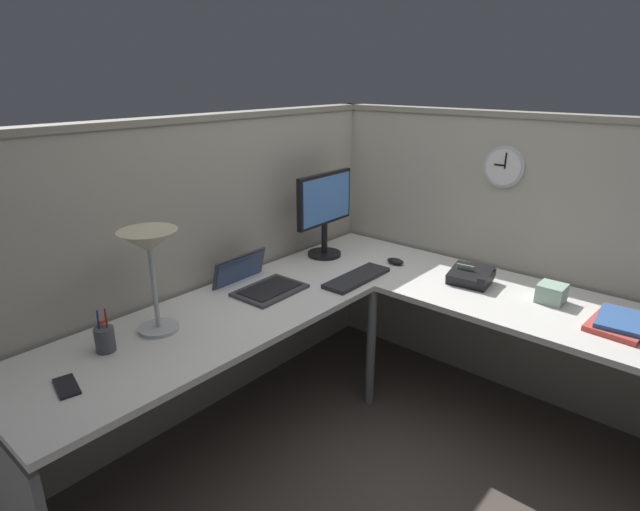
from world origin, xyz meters
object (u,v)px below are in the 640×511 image
object	(u,v)px
monitor	(325,208)
book_stack	(620,323)
pen_cup	(105,339)
office_phone	(472,277)
laptop	(256,283)
keyboard	(357,278)
computer_mouse	(395,261)
tissue_box	(551,293)
desk_lamp_dome	(150,250)
wall_clock	(504,167)
cell_phone	(67,386)

from	to	relation	value
monitor	book_stack	size ratio (longest dim) A/B	1.68
pen_cup	office_phone	distance (m)	1.77
laptop	book_stack	xyz separation A→B (m)	(0.72, -1.52, -0.00)
keyboard	office_phone	bearing A→B (deg)	-54.90
computer_mouse	tissue_box	world-z (taller)	tissue_box
keyboard	desk_lamp_dome	size ratio (longest dim) A/B	0.97
monitor	keyboard	bearing A→B (deg)	-115.55
laptop	tissue_box	xyz separation A→B (m)	(0.80, -1.21, 0.02)
desk_lamp_dome	tissue_box	size ratio (longest dim) A/B	3.71
monitor	computer_mouse	distance (m)	0.51
book_stack	tissue_box	size ratio (longest dim) A/B	2.49
computer_mouse	office_phone	world-z (taller)	office_phone
pen_cup	wall_clock	distance (m)	2.12
cell_phone	tissue_box	distance (m)	2.12
office_phone	wall_clock	bearing A→B (deg)	3.73
office_phone	keyboard	bearing A→B (deg)	125.71
computer_mouse	cell_phone	bearing A→B (deg)	173.64
monitor	wall_clock	size ratio (longest dim) A/B	2.27
desk_lamp_dome	laptop	bearing A→B (deg)	2.73
tissue_box	wall_clock	bearing A→B (deg)	55.21
monitor	office_phone	xyz separation A→B (m)	(0.17, -0.86, -0.26)
laptop	tissue_box	size ratio (longest dim) A/B	3.26
office_phone	book_stack	distance (m)	0.70
tissue_box	wall_clock	world-z (taller)	wall_clock
laptop	pen_cup	size ratio (longest dim) A/B	2.18
book_stack	desk_lamp_dome	bearing A→B (deg)	131.39
desk_lamp_dome	cell_phone	world-z (taller)	desk_lamp_dome
laptop	office_phone	xyz separation A→B (m)	(0.76, -0.82, 0.01)
cell_phone	pen_cup	bearing A→B (deg)	44.52
office_phone	desk_lamp_dome	bearing A→B (deg)	149.78
computer_mouse	desk_lamp_dome	xyz separation A→B (m)	(-1.34, 0.33, 0.35)
monitor	cell_phone	world-z (taller)	monitor
office_phone	book_stack	bearing A→B (deg)	-93.40
pen_cup	book_stack	size ratio (longest dim) A/B	0.60
book_stack	tissue_box	world-z (taller)	tissue_box
book_stack	monitor	bearing A→B (deg)	94.61
desk_lamp_dome	wall_clock	world-z (taller)	wall_clock
desk_lamp_dome	office_phone	world-z (taller)	desk_lamp_dome
keyboard	computer_mouse	distance (m)	0.34
book_stack	wall_clock	distance (m)	0.97
keyboard	cell_phone	distance (m)	1.47
office_phone	laptop	bearing A→B (deg)	133.12
laptop	book_stack	size ratio (longest dim) A/B	1.31
desk_lamp_dome	cell_phone	size ratio (longest dim) A/B	3.09
laptop	keyboard	size ratio (longest dim) A/B	0.91
monitor	keyboard	xyz separation A→B (m)	(-0.18, -0.38, -0.28)
office_phone	tissue_box	distance (m)	0.39
desk_lamp_dome	wall_clock	distance (m)	1.85
pen_cup	book_stack	world-z (taller)	pen_cup
cell_phone	office_phone	xyz separation A→B (m)	(1.81, -0.66, 0.03)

